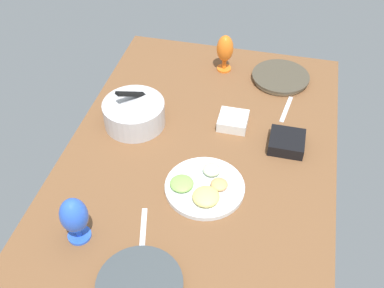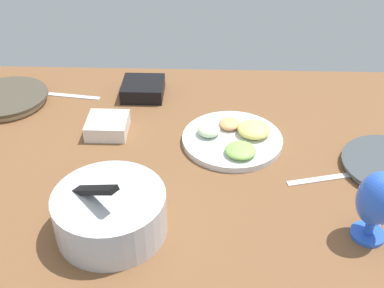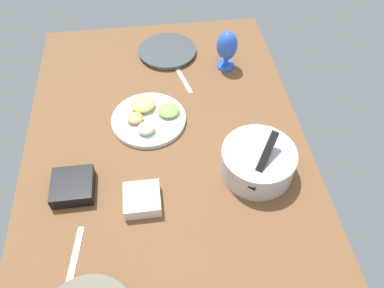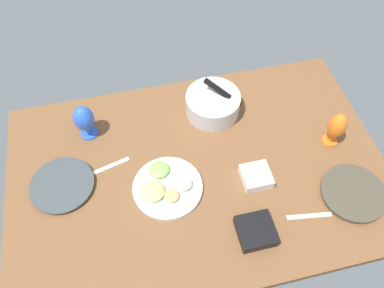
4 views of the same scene
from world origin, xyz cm
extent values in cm
cube|color=brown|center=(0.00, 0.00, -2.00)|extent=(160.00, 104.00, 4.00)
cylinder|color=silver|center=(-56.54, 5.10, 0.65)|extent=(24.24, 24.24, 1.29)
cylinder|color=#3E4549|center=(-56.54, 5.10, 1.68)|extent=(26.34, 26.34, 0.78)
cylinder|color=silver|center=(14.04, 29.99, 5.16)|extent=(25.18, 25.18, 10.31)
cylinder|color=white|center=(14.04, 29.99, 8.25)|extent=(22.66, 22.66, 1.86)
cube|color=black|center=(18.45, 29.99, 11.77)|extent=(16.35, 12.58, 10.52)
cylinder|color=silver|center=(-14.47, -5.76, 0.90)|extent=(28.78, 28.78, 1.80)
ellipsoid|color=beige|center=(-7.72, -6.89, 3.34)|extent=(6.52, 6.52, 3.08)
ellipsoid|color=#8CC659|center=(-16.38, 2.23, 3.02)|extent=(8.47, 8.47, 2.45)
ellipsoid|color=#F9E072|center=(-20.67, -7.49, 3.51)|extent=(9.46, 9.46, 3.43)
ellipsoid|color=#F2A566|center=(-13.76, -10.81, 3.05)|extent=(6.20, 6.20, 2.49)
cylinder|color=blue|center=(-43.78, 29.90, 0.50)|extent=(7.71, 7.71, 1.00)
cylinder|color=blue|center=(-43.78, 29.90, 2.67)|extent=(2.00, 2.00, 3.35)
ellipsoid|color=blue|center=(-43.78, 29.90, 11.08)|extent=(9.01, 9.01, 13.46)
cube|color=black|center=(14.31, -32.32, 2.40)|extent=(13.60, 13.60, 4.80)
cube|color=tan|center=(14.31, -32.32, 3.93)|extent=(11.16, 11.16, 1.53)
cube|color=white|center=(22.15, -9.74, 2.26)|extent=(11.77, 11.77, 4.52)
cube|color=#F9E072|center=(22.15, -9.74, 3.70)|extent=(9.65, 9.65, 1.44)
cube|color=silver|center=(-36.80, 10.31, 0.30)|extent=(17.89, 6.18, 0.60)
cube|color=silver|center=(37.44, -30.46, 0.30)|extent=(18.07, 4.35, 0.60)
camera|label=1|loc=(-121.30, -26.36, 127.28)|focal=43.31mm
camera|label=2|loc=(-6.88, 107.39, 79.57)|focal=44.81mm
camera|label=3|loc=(88.67, -1.97, 108.11)|focal=35.64mm
camera|label=4|loc=(-21.33, -78.76, 137.97)|focal=35.16mm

